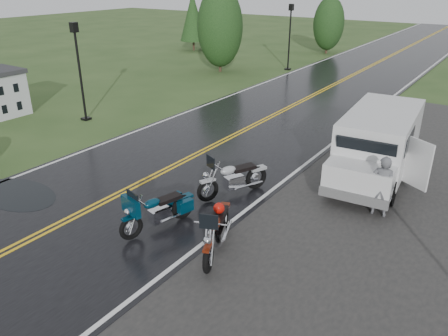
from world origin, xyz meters
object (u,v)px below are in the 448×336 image
Objects in this scene: motorcycle_teal at (130,219)px; person_at_van at (382,187)px; lamp_post_near_left at (80,73)px; lamp_post_far_left at (290,37)px; motorcycle_silver at (208,182)px; motorcycle_red at (208,247)px; van_white at (335,159)px.

motorcycle_teal is 6.86m from person_at_van.
motorcycle_teal is 11.14m from lamp_post_near_left.
person_at_van is at bearing -56.11° from lamp_post_far_left.
motorcycle_silver is (0.39, 2.74, 0.04)m from motorcycle_teal.
motorcycle_red is at bearing -28.71° from motorcycle_silver.
lamp_post_near_left reaches higher than van_white.
motorcycle_red is at bearing -103.05° from van_white.
lamp_post_near_left reaches higher than motorcycle_teal.
lamp_post_near_left is 16.16m from lamp_post_far_left.
motorcycle_silver is 1.35× the size of person_at_van.
lamp_post_far_left is (-11.53, 17.16, 1.36)m from person_at_van.
motorcycle_red is 2.40m from motorcycle_teal.
van_white is (0.77, 5.46, 0.42)m from motorcycle_red.
motorcycle_silver reaches higher than motorcycle_teal.
person_at_van is (1.63, -0.61, -0.23)m from van_white.
motorcycle_silver reaches higher than motorcycle_red.
lamp_post_far_left is at bearing 115.87° from van_white.
lamp_post_far_left is (-9.90, 16.55, 1.13)m from van_white.
lamp_post_far_left reaches higher than motorcycle_teal.
van_white is at bearing -59.12° from lamp_post_far_left.
van_white reaches higher than motorcycle_teal.
lamp_post_near_left is (-14.00, 1.19, 1.33)m from person_at_van.
person_at_van is (4.40, 2.15, 0.18)m from motorcycle_silver.
person_at_van reaches higher than motorcycle_silver.
person_at_van is (4.80, 4.90, 0.22)m from motorcycle_teal.
motorcycle_silver is at bearing -69.76° from lamp_post_far_left.
motorcycle_teal is 0.50× the size of lamp_post_far_left.
person_at_van is (2.40, 4.85, 0.19)m from motorcycle_red.
motorcycle_teal is at bearing -73.03° from lamp_post_far_left.
van_white is 1.28× the size of lamp_post_near_left.
motorcycle_red is at bearing 58.67° from person_at_van.
lamp_post_far_left is (-9.13, 22.02, 1.55)m from motorcycle_red.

